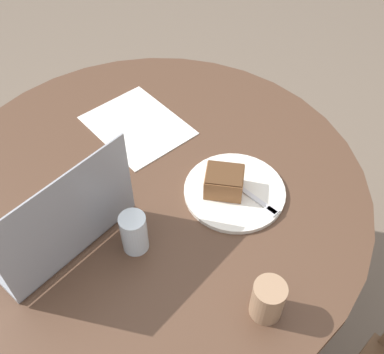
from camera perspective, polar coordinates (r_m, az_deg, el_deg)
name	(u,v)px	position (r m, az deg, el deg)	size (l,w,h in m)	color
ground_plane	(164,310)	(1.81, -3.57, -16.49)	(12.00, 12.00, 0.00)	#6B5B4C
dining_table	(154,219)	(1.30, -4.79, -5.33)	(1.13, 1.13, 0.75)	#4C3323
paper_document	(137,125)	(1.33, -6.97, 6.52)	(0.34, 0.29, 0.00)	white
plate	(234,191)	(1.14, 5.42, -1.80)	(0.26, 0.26, 0.01)	silver
cake_slice	(224,182)	(1.11, 4.11, -0.58)	(0.12, 0.12, 0.06)	brown
fork	(255,199)	(1.12, 8.00, -2.72)	(0.17, 0.07, 0.00)	silver
coffee_glass	(268,300)	(0.94, 9.59, -15.13)	(0.07, 0.07, 0.10)	#997556
water_glass	(134,233)	(1.01, -7.37, -7.02)	(0.06, 0.06, 0.10)	silver
laptop	(57,224)	(1.06, -16.72, -5.73)	(0.32, 0.39, 0.26)	gray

